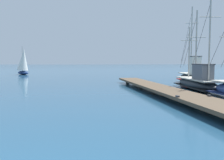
{
  "coord_description": "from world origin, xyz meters",
  "views": [
    {
      "loc": [
        1.34,
        -2.23,
        2.08
      ],
      "look_at": [
        2.72,
        6.65,
        1.4
      ],
      "focal_mm": 38.58,
      "sensor_mm": 36.0,
      "label": 1
    }
  ],
  "objects": [
    {
      "name": "fishing_boat_1",
      "position": [
        10.41,
        14.45,
        0.61
      ],
      "size": [
        2.3,
        7.2,
        6.32
      ],
      "color": "black",
      "rests_on": "ground"
    },
    {
      "name": "fishing_boat_8",
      "position": [
        12.52,
        19.44,
        0.72
      ],
      "size": [
        2.35,
        6.55,
        7.38
      ],
      "color": "black",
      "rests_on": "ground"
    },
    {
      "name": "distant_sailboat",
      "position": [
        -6.96,
        38.95,
        2.02
      ],
      "size": [
        2.88,
        3.47,
        4.61
      ],
      "color": "navy",
      "rests_on": "ground"
    },
    {
      "name": "floating_dock",
      "position": [
        6.79,
        12.09,
        0.36
      ],
      "size": [
        1.97,
        19.8,
        0.53
      ],
      "color": "brown",
      "rests_on": "ground"
    }
  ]
}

